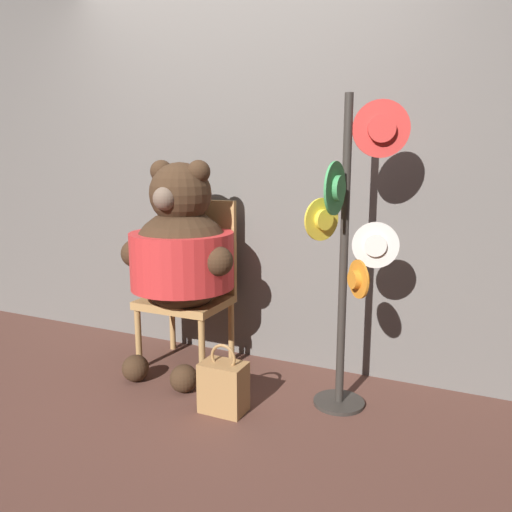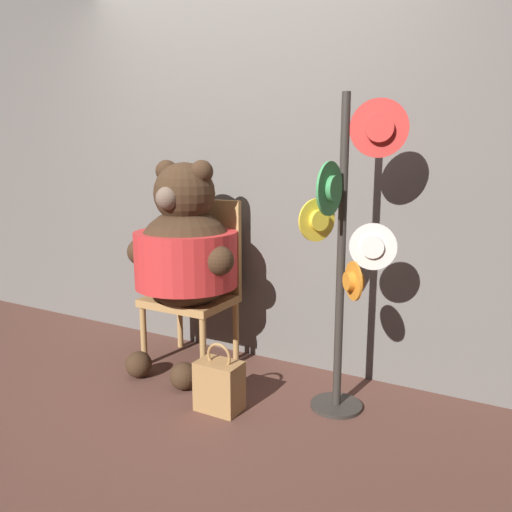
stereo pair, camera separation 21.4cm
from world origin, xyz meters
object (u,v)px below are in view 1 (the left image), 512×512
Objects in this scene: teddy_bear at (181,253)px; hat_display_rack at (351,242)px; chair at (192,279)px; handbag_on_ground at (224,386)px.

teddy_bear is 1.09m from hat_display_rack.
chair reaches higher than handbag_on_ground.
teddy_bear reaches higher than handbag_on_ground.
teddy_bear is 0.80× the size of hat_display_rack.
teddy_bear is at bearing 142.31° from handbag_on_ground.
chair is 0.65× the size of hat_display_rack.
hat_display_rack is at bearing -12.55° from chair.
hat_display_rack is (1.11, -0.25, 0.36)m from chair.
chair is 1.19m from hat_display_rack.
chair is at bearing 133.76° from handbag_on_ground.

